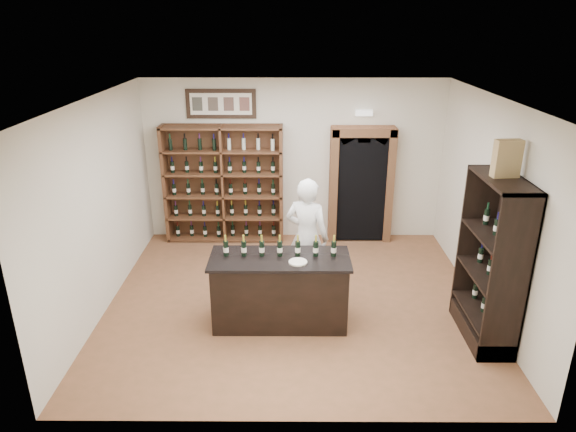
% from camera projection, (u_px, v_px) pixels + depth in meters
% --- Properties ---
extents(floor, '(5.50, 5.50, 0.00)m').
position_uv_depth(floor, '(294.00, 300.00, 7.75)').
color(floor, brown).
rests_on(floor, ground).
extents(ceiling, '(5.50, 5.50, 0.00)m').
position_uv_depth(ceiling, '(295.00, 99.00, 6.66)').
color(ceiling, white).
rests_on(ceiling, wall_back).
extents(wall_back, '(5.50, 0.04, 3.00)m').
position_uv_depth(wall_back, '(294.00, 161.00, 9.54)').
color(wall_back, beige).
rests_on(wall_back, ground).
extents(wall_left, '(0.04, 5.00, 3.00)m').
position_uv_depth(wall_left, '(100.00, 206.00, 7.22)').
color(wall_left, beige).
rests_on(wall_left, ground).
extents(wall_right, '(0.04, 5.00, 3.00)m').
position_uv_depth(wall_right, '(490.00, 207.00, 7.19)').
color(wall_right, beige).
rests_on(wall_right, ground).
extents(wine_shelf, '(2.20, 0.38, 2.20)m').
position_uv_depth(wine_shelf, '(224.00, 184.00, 9.53)').
color(wine_shelf, '#592E1E').
rests_on(wine_shelf, ground).
extents(framed_picture, '(1.25, 0.04, 0.52)m').
position_uv_depth(framed_picture, '(221.00, 104.00, 9.14)').
color(framed_picture, black).
rests_on(framed_picture, wall_back).
extents(arched_doorway, '(1.17, 0.35, 2.17)m').
position_uv_depth(arched_doorway, '(361.00, 182.00, 9.50)').
color(arched_doorway, black).
rests_on(arched_doorway, ground).
extents(emergency_light, '(0.30, 0.10, 0.10)m').
position_uv_depth(emergency_light, '(364.00, 113.00, 9.13)').
color(emergency_light, white).
rests_on(emergency_light, wall_back).
extents(tasting_counter, '(1.88, 0.78, 1.00)m').
position_uv_depth(tasting_counter, '(280.00, 291.00, 7.01)').
color(tasting_counter, black).
rests_on(tasting_counter, ground).
extents(counter_bottle_0, '(0.07, 0.07, 0.30)m').
position_uv_depth(counter_bottle_0, '(226.00, 248.00, 6.84)').
color(counter_bottle_0, black).
rests_on(counter_bottle_0, tasting_counter).
extents(counter_bottle_1, '(0.07, 0.07, 0.30)m').
position_uv_depth(counter_bottle_1, '(244.00, 248.00, 6.84)').
color(counter_bottle_1, black).
rests_on(counter_bottle_1, tasting_counter).
extents(counter_bottle_2, '(0.07, 0.07, 0.30)m').
position_uv_depth(counter_bottle_2, '(262.00, 248.00, 6.84)').
color(counter_bottle_2, black).
rests_on(counter_bottle_2, tasting_counter).
extents(counter_bottle_3, '(0.07, 0.07, 0.30)m').
position_uv_depth(counter_bottle_3, '(280.00, 248.00, 6.84)').
color(counter_bottle_3, black).
rests_on(counter_bottle_3, tasting_counter).
extents(counter_bottle_4, '(0.07, 0.07, 0.30)m').
position_uv_depth(counter_bottle_4, '(298.00, 248.00, 6.84)').
color(counter_bottle_4, black).
rests_on(counter_bottle_4, tasting_counter).
extents(counter_bottle_5, '(0.07, 0.07, 0.30)m').
position_uv_depth(counter_bottle_5, '(316.00, 249.00, 6.84)').
color(counter_bottle_5, black).
rests_on(counter_bottle_5, tasting_counter).
extents(counter_bottle_6, '(0.07, 0.07, 0.30)m').
position_uv_depth(counter_bottle_6, '(334.00, 249.00, 6.84)').
color(counter_bottle_6, black).
rests_on(counter_bottle_6, tasting_counter).
extents(side_cabinet, '(0.48, 1.20, 2.20)m').
position_uv_depth(side_cabinet, '(490.00, 285.00, 6.62)').
color(side_cabinet, black).
rests_on(side_cabinet, ground).
extents(shopkeeper, '(0.78, 0.66, 1.84)m').
position_uv_depth(shopkeeper, '(307.00, 237.00, 7.66)').
color(shopkeeper, white).
rests_on(shopkeeper, ground).
extents(plate, '(0.24, 0.24, 0.02)m').
position_uv_depth(plate, '(298.00, 262.00, 6.68)').
color(plate, silver).
rests_on(plate, tasting_counter).
extents(wine_crate, '(0.33, 0.16, 0.45)m').
position_uv_depth(wine_crate, '(507.00, 159.00, 6.06)').
color(wine_crate, tan).
rests_on(wine_crate, side_cabinet).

